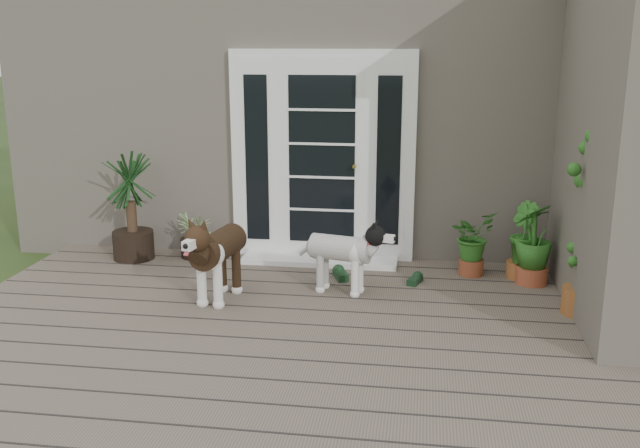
# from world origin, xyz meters

# --- Properties ---
(deck) EXTENTS (6.20, 4.60, 0.12)m
(deck) POSITION_xyz_m (0.00, 0.40, 0.06)
(deck) COLOR #6B5B4C
(deck) RESTS_ON ground
(house_main) EXTENTS (7.40, 4.00, 3.10)m
(house_main) POSITION_xyz_m (0.00, 4.65, 1.55)
(house_main) COLOR #665E54
(house_main) RESTS_ON ground
(door_unit) EXTENTS (1.90, 0.14, 2.15)m
(door_unit) POSITION_xyz_m (-0.20, 2.60, 1.19)
(door_unit) COLOR white
(door_unit) RESTS_ON deck
(door_step) EXTENTS (1.60, 0.40, 0.05)m
(door_step) POSITION_xyz_m (-0.20, 2.40, 0.14)
(door_step) COLOR white
(door_step) RESTS_ON deck
(brindle_dog) EXTENTS (0.50, 0.91, 0.71)m
(brindle_dog) POSITION_xyz_m (-0.91, 1.19, 0.48)
(brindle_dog) COLOR #342213
(brindle_dog) RESTS_ON deck
(white_dog) EXTENTS (0.79, 0.47, 0.61)m
(white_dog) POSITION_xyz_m (0.12, 1.53, 0.43)
(white_dog) COLOR white
(white_dog) RESTS_ON deck
(spider_plant) EXTENTS (0.64, 0.64, 0.55)m
(spider_plant) POSITION_xyz_m (-1.53, 2.40, 0.39)
(spider_plant) COLOR #98AF6C
(spider_plant) RESTS_ON deck
(yucca) EXTENTS (0.83, 0.83, 1.17)m
(yucca) POSITION_xyz_m (-2.16, 2.25, 0.70)
(yucca) COLOR black
(yucca) RESTS_ON deck
(herb_a) EXTENTS (0.62, 0.62, 0.56)m
(herb_a) POSITION_xyz_m (1.33, 2.22, 0.40)
(herb_a) COLOR #1A5B1F
(herb_a) RESTS_ON deck
(herb_b) EXTENTS (0.42, 0.42, 0.53)m
(herb_b) POSITION_xyz_m (1.80, 2.20, 0.39)
(herb_b) COLOR #1B5E1C
(herb_b) RESTS_ON deck
(herb_c) EXTENTS (0.57, 0.57, 0.63)m
(herb_c) POSITION_xyz_m (1.88, 2.04, 0.44)
(herb_c) COLOR #1C4C15
(herb_c) RESTS_ON deck
(sapling) EXTENTS (0.60, 0.60, 1.63)m
(sapling) POSITION_xyz_m (2.17, 1.30, 0.93)
(sapling) COLOR #295819
(sapling) RESTS_ON deck
(clog_left) EXTENTS (0.24, 0.33, 0.09)m
(clog_left) POSITION_xyz_m (0.08, 1.92, 0.17)
(clog_left) COLOR #15361B
(clog_left) RESTS_ON deck
(clog_right) EXTENTS (0.20, 0.28, 0.08)m
(clog_right) POSITION_xyz_m (0.79, 1.88, 0.16)
(clog_right) COLOR black
(clog_right) RESTS_ON deck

